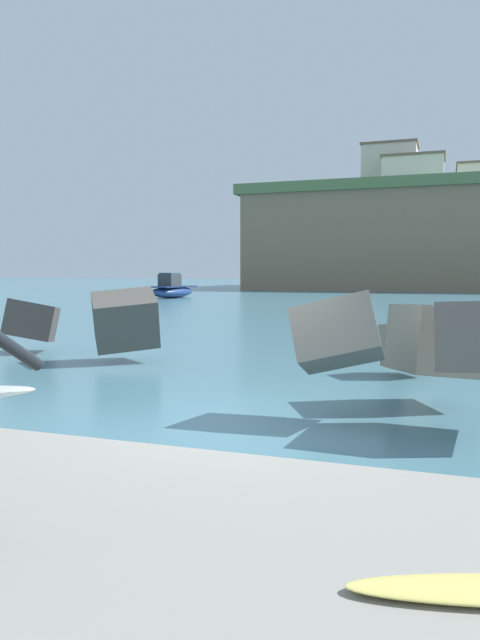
{
  "coord_description": "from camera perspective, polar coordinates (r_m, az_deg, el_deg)",
  "views": [
    {
      "loc": [
        2.48,
        -7.35,
        2.06
      ],
      "look_at": [
        -0.23,
        0.5,
        1.4
      ],
      "focal_mm": 33.26,
      "sensor_mm": 36.0,
      "label": 1
    }
  ],
  "objects": [
    {
      "name": "walkway_path",
      "position": [
        4.6,
        -16.91,
        -20.61
      ],
      "size": [
        48.0,
        4.4,
        0.24
      ],
      "primitive_type": "cube",
      "color": "gray",
      "rests_on": "ground"
    },
    {
      "name": "mooring_buoy_inner",
      "position": [
        32.35,
        -12.39,
        1.17
      ],
      "size": [
        0.44,
        0.44,
        0.44
      ],
      "color": "#E54C1E",
      "rests_on": "ground"
    },
    {
      "name": "breakwater_jetty",
      "position": [
        10.28,
        5.87,
        -1.01
      ],
      "size": [
        31.96,
        7.74,
        2.49
      ],
      "color": "#4C4944",
      "rests_on": "ground"
    },
    {
      "name": "ground_plane",
      "position": [
        8.03,
        0.4,
        -10.33
      ],
      "size": [
        400.0,
        400.0,
        0.0
      ],
      "primitive_type": "plane",
      "color": "#42707F"
    },
    {
      "name": "station_building_annex",
      "position": [
        83.42,
        14.21,
        13.84
      ],
      "size": [
        7.23,
        5.71,
        6.51
      ],
      "color": "beige",
      "rests_on": "headland_bluff"
    },
    {
      "name": "boat_near_right",
      "position": [
        49.44,
        -6.56,
        2.91
      ],
      "size": [
        2.83,
        5.47,
        2.08
      ],
      "color": "navy",
      "rests_on": "ground"
    },
    {
      "name": "station_building_east",
      "position": [
        80.38,
        16.32,
        13.34
      ],
      "size": [
        7.71,
        6.42,
        4.23
      ],
      "color": "silver",
      "rests_on": "headland_bluff"
    }
  ]
}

